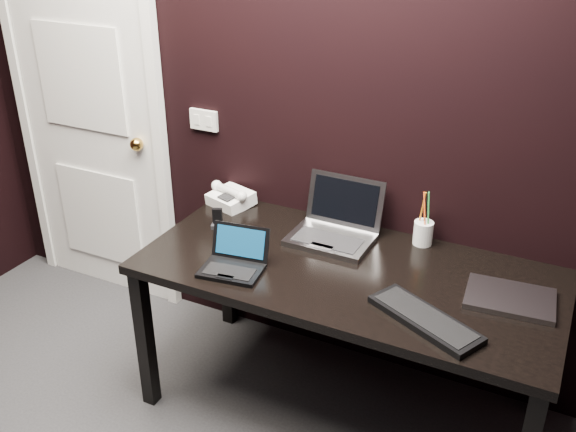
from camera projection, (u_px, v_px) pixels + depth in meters
The scene contains 11 objects.
wall_back at pixel (323, 99), 2.80m from camera, with size 4.00×4.00×0.00m, color black.
door at pixel (89, 115), 3.43m from camera, with size 0.99×0.10×2.14m.
wall_switch at pixel (204, 120), 3.11m from camera, with size 0.15×0.02×0.10m.
desk at pixel (347, 284), 2.64m from camera, with size 1.70×0.80×0.74m.
netbook at pixel (234, 262), 2.59m from camera, with size 0.27×0.25×0.16m.
silver_laptop at pixel (334, 228), 2.82m from camera, with size 0.36×0.32×0.25m.
ext_keyboard at pixel (425, 319), 2.27m from camera, with size 0.45×0.32×0.03m.
closed_laptop at pixel (510, 298), 2.39m from camera, with size 0.34×0.26×0.02m.
desk_phone at pixel (231, 197), 3.12m from camera, with size 0.24×0.22×0.11m.
mobile_phone at pixel (217, 220), 2.91m from camera, with size 0.06×0.06×0.09m.
pen_cup at pixel (423, 232), 2.76m from camera, with size 0.11×0.11×0.25m.
Camera 1 is at (1.08, -0.71, 2.10)m, focal length 40.00 mm.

